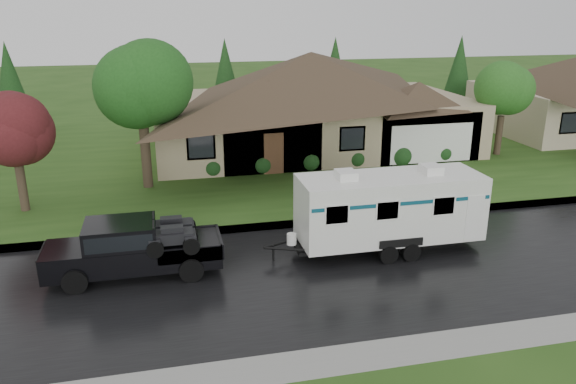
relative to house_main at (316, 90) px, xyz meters
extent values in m
plane|color=#284C17|center=(-2.29, -13.84, -3.59)|extent=(140.00, 140.00, 0.00)
cube|color=black|center=(-2.29, -15.84, -3.59)|extent=(140.00, 8.00, 0.01)
cube|color=gray|center=(-2.29, -11.59, -3.52)|extent=(140.00, 0.50, 0.15)
cube|color=#284C17|center=(-2.29, 1.16, -3.52)|extent=(140.00, 26.00, 0.15)
cube|color=tan|center=(-0.29, 0.16, -1.94)|extent=(18.00, 10.00, 3.00)
pyramid|color=#3D2C21|center=(-0.29, 0.16, 2.16)|extent=(19.44, 10.80, 2.60)
cube|color=tan|center=(5.11, -2.84, -2.09)|extent=(5.76, 4.00, 2.70)
cylinder|color=#382B1E|center=(-9.74, -5.59, -1.90)|extent=(0.45, 0.45, 3.08)
sphere|color=#256320|center=(-9.74, -5.59, 1.47)|extent=(4.25, 4.25, 4.25)
cylinder|color=#382B1E|center=(-14.72, -7.73, -2.39)|extent=(0.36, 0.36, 2.10)
sphere|color=#5B1C1F|center=(-14.72, -7.73, -0.08)|extent=(2.91, 2.91, 2.91)
cylinder|color=#382B1E|center=(9.75, -3.85, -2.34)|extent=(0.37, 0.37, 2.21)
sphere|color=#327526|center=(9.75, -3.85, 0.09)|extent=(3.06, 3.06, 3.06)
sphere|color=#143814|center=(-6.59, -4.54, -2.94)|extent=(1.00, 1.00, 1.00)
sphere|color=#143814|center=(-4.07, -4.54, -2.94)|extent=(1.00, 1.00, 1.00)
sphere|color=#143814|center=(-1.55, -4.54, -2.94)|extent=(1.00, 1.00, 1.00)
sphere|color=#143814|center=(0.97, -4.54, -2.94)|extent=(1.00, 1.00, 1.00)
sphere|color=#143814|center=(3.49, -4.54, -2.94)|extent=(1.00, 1.00, 1.00)
sphere|color=#143814|center=(6.01, -4.54, -2.94)|extent=(1.00, 1.00, 1.00)
cube|color=black|center=(-10.09, -14.53, -2.88)|extent=(5.47, 1.82, 0.78)
cube|color=black|center=(-12.10, -14.53, -2.63)|extent=(1.46, 1.78, 0.32)
cube|color=black|center=(-10.46, -14.53, -2.18)|extent=(2.19, 1.71, 0.82)
cube|color=black|center=(-10.46, -14.53, -2.13)|extent=(2.01, 1.75, 0.50)
cube|color=black|center=(-8.36, -14.53, -2.70)|extent=(2.01, 1.73, 0.05)
cylinder|color=black|center=(-11.82, -15.42, -3.21)|extent=(0.77, 0.29, 0.77)
cylinder|color=black|center=(-11.82, -13.63, -3.21)|extent=(0.77, 0.29, 0.77)
cylinder|color=black|center=(-8.36, -15.42, -3.21)|extent=(0.77, 0.29, 0.77)
cylinder|color=black|center=(-8.36, -13.63, -3.21)|extent=(0.77, 0.29, 0.77)
cube|color=white|center=(-1.39, -14.53, -1.97)|extent=(6.38, 2.19, 2.23)
cube|color=black|center=(-1.39, -14.53, -3.23)|extent=(6.75, 1.09, 0.13)
cube|color=#0C475A|center=(-1.39, -14.53, -1.48)|extent=(6.26, 2.21, 0.13)
cube|color=white|center=(-3.03, -14.53, -0.71)|extent=(0.64, 0.73, 0.29)
cube|color=white|center=(0.07, -14.53, -0.71)|extent=(0.64, 0.73, 0.29)
cylinder|color=black|center=(-1.80, -15.60, -3.27)|extent=(0.64, 0.22, 0.64)
cylinder|color=black|center=(-1.80, -13.45, -3.27)|extent=(0.64, 0.22, 0.64)
cylinder|color=black|center=(-0.98, -15.60, -3.27)|extent=(0.64, 0.22, 0.64)
cylinder|color=black|center=(-0.98, -13.45, -3.27)|extent=(0.64, 0.22, 0.64)
camera|label=1|loc=(-8.97, -31.63, 4.70)|focal=35.00mm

